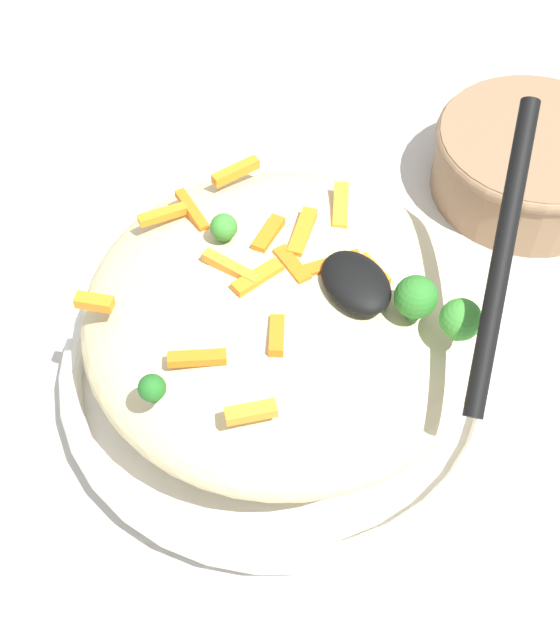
# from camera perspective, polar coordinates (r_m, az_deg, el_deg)

# --- Properties ---
(ground_plane) EXTENTS (2.40, 2.40, 0.00)m
(ground_plane) POSITION_cam_1_polar(r_m,az_deg,el_deg) (0.66, 0.00, -4.28)
(ground_plane) COLOR beige
(serving_bowl) EXTENTS (0.33, 0.33, 0.04)m
(serving_bowl) POSITION_cam_1_polar(r_m,az_deg,el_deg) (0.64, 0.00, -3.27)
(serving_bowl) COLOR white
(serving_bowl) RESTS_ON ground_plane
(pasta_mound) EXTENTS (0.28, 0.28, 0.10)m
(pasta_mound) POSITION_cam_1_polar(r_m,az_deg,el_deg) (0.59, 0.00, 0.22)
(pasta_mound) COLOR beige
(pasta_mound) RESTS_ON serving_bowl
(carrot_piece_0) EXTENTS (0.03, 0.02, 0.01)m
(carrot_piece_0) POSITION_cam_1_polar(r_m,az_deg,el_deg) (0.52, -0.22, -1.04)
(carrot_piece_0) COLOR orange
(carrot_piece_0) RESTS_ON pasta_mound
(carrot_piece_1) EXTENTS (0.01, 0.04, 0.01)m
(carrot_piece_1) POSITION_cam_1_polar(r_m,az_deg,el_deg) (0.56, 3.43, 3.73)
(carrot_piece_1) COLOR orange
(carrot_piece_1) RESTS_ON pasta_mound
(carrot_piece_2) EXTENTS (0.02, 0.03, 0.01)m
(carrot_piece_2) POSITION_cam_1_polar(r_m,az_deg,el_deg) (0.49, -1.97, -6.21)
(carrot_piece_2) COLOR orange
(carrot_piece_2) RESTS_ON pasta_mound
(carrot_piece_3) EXTENTS (0.04, 0.01, 0.01)m
(carrot_piece_3) POSITION_cam_1_polar(r_m,az_deg,el_deg) (0.60, -5.94, 7.35)
(carrot_piece_3) COLOR orange
(carrot_piece_3) RESTS_ON pasta_mound
(carrot_piece_4) EXTENTS (0.03, 0.01, 0.01)m
(carrot_piece_4) POSITION_cam_1_polar(r_m,az_deg,el_deg) (0.56, 0.94, 3.55)
(carrot_piece_4) COLOR orange
(carrot_piece_4) RESTS_ON pasta_mound
(carrot_piece_5) EXTENTS (0.01, 0.04, 0.01)m
(carrot_piece_5) POSITION_cam_1_polar(r_m,az_deg,el_deg) (0.63, -3.00, 9.96)
(carrot_piece_5) COLOR orange
(carrot_piece_5) RESTS_ON pasta_mound
(carrot_piece_6) EXTENTS (0.02, 0.02, 0.01)m
(carrot_piece_6) POSITION_cam_1_polar(r_m,az_deg,el_deg) (0.55, -12.39, 1.19)
(carrot_piece_6) COLOR orange
(carrot_piece_6) RESTS_ON pasta_mound
(carrot_piece_7) EXTENTS (0.02, 0.04, 0.01)m
(carrot_piece_7) POSITION_cam_1_polar(r_m,az_deg,el_deg) (0.52, -5.60, -2.56)
(carrot_piece_7) COLOR orange
(carrot_piece_7) RESTS_ON pasta_mound
(carrot_piece_8) EXTENTS (0.04, 0.03, 0.01)m
(carrot_piece_8) POSITION_cam_1_polar(r_m,az_deg,el_deg) (0.55, -3.31, 3.52)
(carrot_piece_8) COLOR orange
(carrot_piece_8) RESTS_ON pasta_mound
(carrot_piece_9) EXTENTS (0.04, 0.03, 0.01)m
(carrot_piece_9) POSITION_cam_1_polar(r_m,az_deg,el_deg) (0.60, 4.09, 7.66)
(carrot_piece_9) COLOR orange
(carrot_piece_9) RESTS_ON pasta_mound
(carrot_piece_10) EXTENTS (0.03, 0.01, 0.01)m
(carrot_piece_10) POSITION_cam_1_polar(r_m,az_deg,el_deg) (0.56, 6.28, 3.31)
(carrot_piece_10) COLOR orange
(carrot_piece_10) RESTS_ON pasta_mound
(carrot_piece_11) EXTENTS (0.04, 0.04, 0.01)m
(carrot_piece_11) POSITION_cam_1_polar(r_m,az_deg,el_deg) (0.58, 1.51, 5.87)
(carrot_piece_11) COLOR orange
(carrot_piece_11) RESTS_ON pasta_mound
(carrot_piece_12) EXTENTS (0.03, 0.03, 0.01)m
(carrot_piece_12) POSITION_cam_1_polar(r_m,az_deg,el_deg) (0.57, -0.78, 5.80)
(carrot_piece_12) COLOR orange
(carrot_piece_12) RESTS_ON pasta_mound
(carrot_piece_13) EXTENTS (0.02, 0.04, 0.01)m
(carrot_piece_13) POSITION_cam_1_polar(r_m,az_deg,el_deg) (0.55, -1.46, 2.77)
(carrot_piece_13) COLOR orange
(carrot_piece_13) RESTS_ON pasta_mound
(carrot_piece_14) EXTENTS (0.01, 0.04, 0.01)m
(carrot_piece_14) POSITION_cam_1_polar(r_m,az_deg,el_deg) (0.60, -7.91, 7.04)
(carrot_piece_14) COLOR orange
(carrot_piece_14) RESTS_ON pasta_mound
(broccoli_floret_0) EXTENTS (0.03, 0.03, 0.03)m
(broccoli_floret_0) POSITION_cam_1_polar(r_m,az_deg,el_deg) (0.53, 12.05, 0.01)
(broccoli_floret_0) COLOR #377928
(broccoli_floret_0) RESTS_ON pasta_mound
(broccoli_floret_1) EXTENTS (0.03, 0.03, 0.03)m
(broccoli_floret_1) POSITION_cam_1_polar(r_m,az_deg,el_deg) (0.53, 9.13, 1.51)
(broccoli_floret_1) COLOR #296820
(broccoli_floret_1) RESTS_ON pasta_mound
(broccoli_floret_2) EXTENTS (0.02, 0.02, 0.02)m
(broccoli_floret_2) POSITION_cam_1_polar(r_m,az_deg,el_deg) (0.50, -8.60, -4.57)
(broccoli_floret_2) COLOR #205B1C
(broccoli_floret_2) RESTS_ON pasta_mound
(broccoli_floret_3) EXTENTS (0.02, 0.02, 0.02)m
(broccoli_floret_3) POSITION_cam_1_polar(r_m,az_deg,el_deg) (0.57, -3.80, 6.23)
(broccoli_floret_3) COLOR #377928
(broccoli_floret_3) RESTS_ON pasta_mound
(serving_spoon) EXTENTS (0.15, 0.14, 0.11)m
(serving_spoon) POSITION_cam_1_polar(r_m,az_deg,el_deg) (0.53, 8.87, 3.21)
(serving_spoon) COLOR black
(serving_spoon) RESTS_ON pasta_mound
(companion_bowl) EXTENTS (0.18, 0.18, 0.07)m
(companion_bowl) POSITION_cam_1_polar(r_m,az_deg,el_deg) (0.81, 16.56, 10.32)
(companion_bowl) COLOR #8C6B4C
(companion_bowl) RESTS_ON ground_plane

